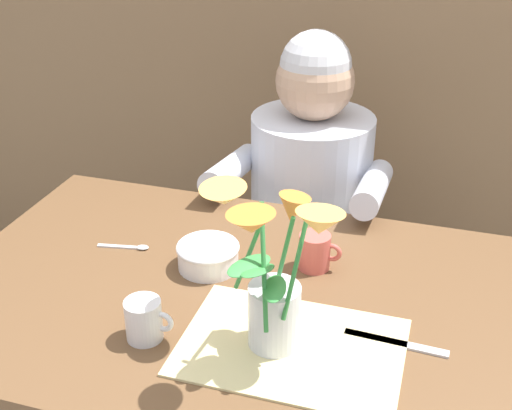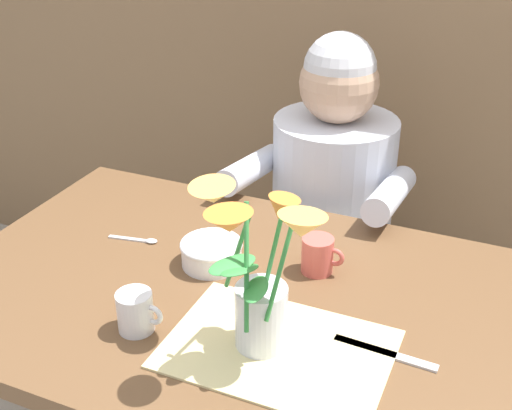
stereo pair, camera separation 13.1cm
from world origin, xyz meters
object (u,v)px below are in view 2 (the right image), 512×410
dinner_knife (385,353)px  coffee_cup (318,255)px  seated_person (330,230)px  ceramic_bowl (212,252)px  flower_vase (259,275)px  tea_cup (136,312)px

dinner_knife → coffee_cup: (-0.20, 0.21, 0.04)m
coffee_cup → seated_person: bearing=103.8°
seated_person → coffee_cup: seated_person is taller
ceramic_bowl → dinner_knife: (0.42, -0.14, -0.03)m
coffee_cup → flower_vase: bearing=-93.2°
flower_vase → coffee_cup: (0.02, 0.28, -0.12)m
flower_vase → ceramic_bowl: flower_vase is taller
dinner_knife → flower_vase: bearing=-157.4°
flower_vase → tea_cup: flower_vase is taller
flower_vase → dinner_knife: flower_vase is taller
seated_person → flower_vase: (0.10, -0.76, 0.34)m
ceramic_bowl → coffee_cup: (0.22, 0.07, 0.01)m
flower_vase → ceramic_bowl: (-0.20, 0.22, -0.13)m
ceramic_bowl → tea_cup: bearing=-95.8°
flower_vase → dinner_knife: bearing=19.5°
flower_vase → dinner_knife: size_ratio=1.70×
ceramic_bowl → coffee_cup: coffee_cup is taller
seated_person → ceramic_bowl: (-0.10, -0.54, 0.21)m
flower_vase → dinner_knife: (0.21, 0.08, -0.16)m
dinner_knife → coffee_cup: size_ratio=2.04×
flower_vase → coffee_cup: 0.31m
tea_cup → coffee_cup: same height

